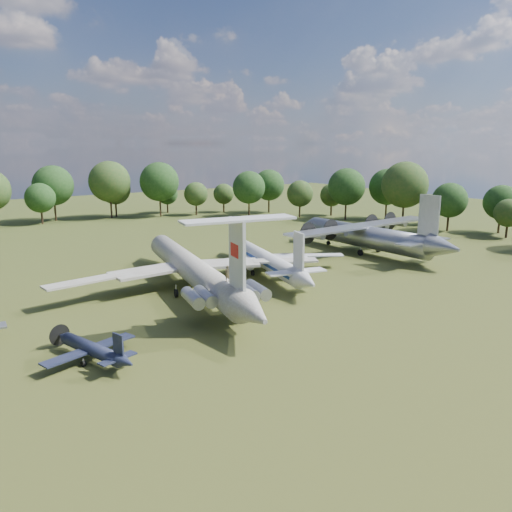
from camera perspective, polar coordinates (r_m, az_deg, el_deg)
ground at (r=69.14m, az=-8.29°, el=-4.94°), size 300.00×300.00×0.00m
il62_airliner at (r=72.13m, az=-7.28°, el=-2.05°), size 48.60×58.29×5.10m
tu104_jet at (r=81.67m, az=0.88°, el=-0.67°), size 36.28×43.33×3.79m
an12_transport at (r=98.89m, az=12.42°, el=1.87°), size 38.82×42.88×5.38m
small_prop_west at (r=51.98m, az=-18.18°, el=-10.39°), size 13.32×15.64×1.95m
person_on_il62 at (r=58.12m, az=-3.32°, el=-2.01°), size 0.77×0.58×1.90m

